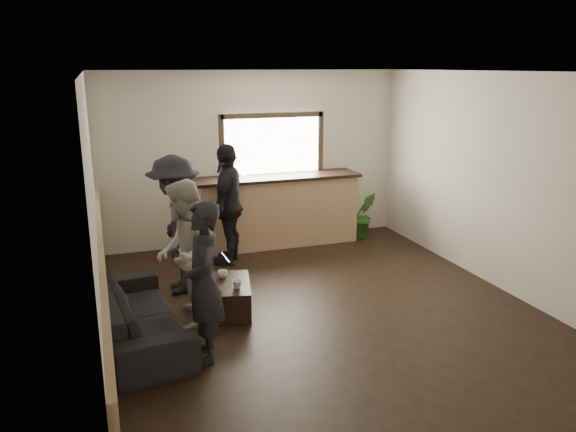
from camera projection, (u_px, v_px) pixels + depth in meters
name	position (u px, v px, depth m)	size (l,w,h in m)	color
ground	(323.00, 310.00, 6.79)	(5.00, 6.00, 0.01)	black
room_shell	(263.00, 197.00, 6.17)	(5.01, 6.01, 2.80)	silver
bar_counter	(277.00, 206.00, 9.17)	(2.70, 0.68, 2.13)	tan
sofa	(138.00, 314.00, 6.00)	(2.01, 0.79, 0.59)	black
coffee_table	(231.00, 297.00, 6.72)	(0.46, 0.82, 0.37)	black
cup_a	(223.00, 274.00, 6.83)	(0.12, 0.12, 0.09)	silver
cup_b	(237.00, 284.00, 6.49)	(0.11, 0.11, 0.10)	silver
potted_plant	(363.00, 215.00, 9.56)	(0.44, 0.35, 0.79)	#2D6623
person_a	(204.00, 283.00, 5.48)	(0.50, 0.63, 1.62)	black
person_b	(184.00, 254.00, 6.23)	(0.82, 0.95, 1.67)	#B4AFA2
person_c	(175.00, 225.00, 7.16)	(0.75, 1.20, 1.79)	black
person_d	(229.00, 204.00, 8.23)	(0.88, 1.13, 1.79)	black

